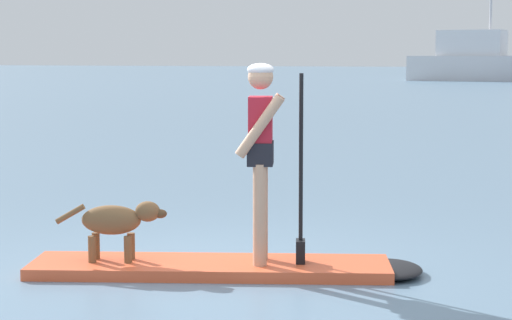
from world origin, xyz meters
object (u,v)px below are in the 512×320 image
Objects in this scene: paddleboard at (236,268)px; moored_boat_far_port at (479,62)px; dog at (117,221)px; person_paddler at (262,147)px.

paddleboard is 72.74m from moored_boat_far_port.
dog is (-0.98, -0.38, 0.40)m from paddleboard.
moored_boat_far_port reaches higher than paddleboard.
moored_boat_far_port is at bearing 98.09° from dog.
dog is (-1.19, -0.46, -0.66)m from person_paddler.
person_paddler is at bearing 21.20° from dog.
person_paddler is at bearing 21.20° from paddleboard.
person_paddler reaches higher than dog.
paddleboard is at bearing -158.80° from person_paddler.
person_paddler is 0.14× the size of moored_boat_far_port.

